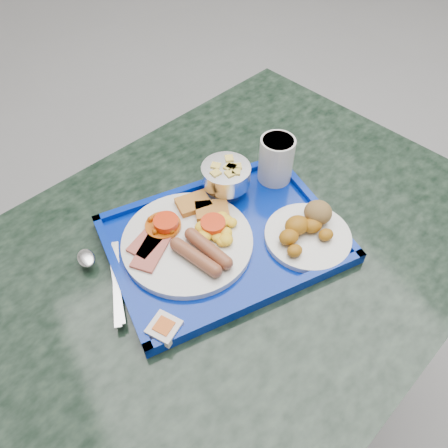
% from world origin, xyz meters
% --- Properties ---
extents(floor, '(6.00, 6.00, 0.00)m').
position_xyz_m(floor, '(0.00, 0.00, 0.00)').
color(floor, gray).
rests_on(floor, ground).
extents(table, '(1.23, 0.96, 0.68)m').
position_xyz_m(table, '(-0.67, -0.42, 0.51)').
color(table, slate).
rests_on(table, floor).
extents(tray, '(0.43, 0.33, 0.02)m').
position_xyz_m(tray, '(-0.64, -0.40, 0.69)').
color(tray, '#032098').
rests_on(tray, table).
extents(main_plate, '(0.23, 0.23, 0.04)m').
position_xyz_m(main_plate, '(-0.70, -0.38, 0.71)').
color(main_plate, silver).
rests_on(main_plate, tray).
extents(bread_plate, '(0.16, 0.16, 0.05)m').
position_xyz_m(bread_plate, '(-0.51, -0.47, 0.71)').
color(bread_plate, silver).
rests_on(bread_plate, tray).
extents(fruit_bowl, '(0.09, 0.09, 0.07)m').
position_xyz_m(fruit_bowl, '(-0.58, -0.30, 0.74)').
color(fruit_bowl, silver).
rests_on(fruit_bowl, tray).
extents(juice_cup, '(0.07, 0.07, 0.10)m').
position_xyz_m(juice_cup, '(-0.47, -0.32, 0.75)').
color(juice_cup, silver).
rests_on(juice_cup, tray).
extents(spoon, '(0.06, 0.18, 0.01)m').
position_xyz_m(spoon, '(-0.86, -0.34, 0.70)').
color(spoon, silver).
rests_on(spoon, tray).
extents(knife, '(0.07, 0.16, 0.00)m').
position_xyz_m(knife, '(-0.84, -0.39, 0.70)').
color(knife, silver).
rests_on(knife, tray).
extents(jam_packet, '(0.06, 0.06, 0.02)m').
position_xyz_m(jam_packet, '(-0.81, -0.51, 0.71)').
color(jam_packet, silver).
rests_on(jam_packet, tray).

